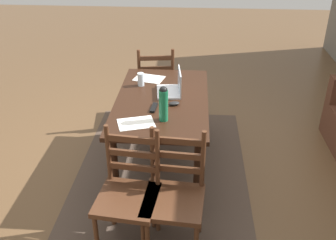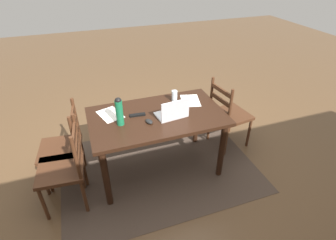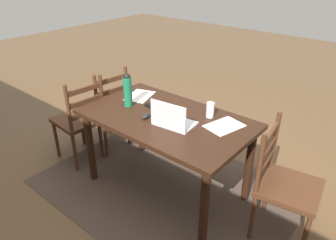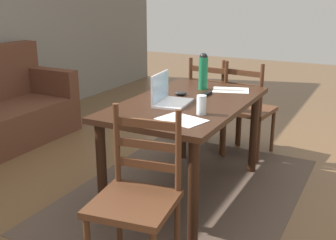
% 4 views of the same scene
% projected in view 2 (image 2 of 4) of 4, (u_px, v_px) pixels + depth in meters
% --- Properties ---
extents(ground_plane, '(14.00, 14.00, 0.00)m').
position_uv_depth(ground_plane, '(158.00, 167.00, 3.29)').
color(ground_plane, brown).
extents(area_rug, '(2.30, 1.67, 0.01)m').
position_uv_depth(area_rug, '(158.00, 167.00, 3.29)').
color(area_rug, '#47382D').
rests_on(area_rug, ground).
extents(dining_table, '(1.46, 0.85, 0.77)m').
position_uv_depth(dining_table, '(157.00, 123.00, 2.93)').
color(dining_table, black).
rests_on(dining_table, ground).
extents(chair_right_far, '(0.47, 0.47, 0.95)m').
position_uv_depth(chair_right_far, '(65.00, 168.00, 2.62)').
color(chair_right_far, '#4C2B19').
rests_on(chair_right_far, ground).
extents(chair_right_near, '(0.49, 0.49, 0.95)m').
position_uv_depth(chair_right_near, '(64.00, 147.00, 2.88)').
color(chair_right_near, '#4C2B19').
rests_on(chair_right_near, ground).
extents(chair_left_near, '(0.50, 0.50, 0.95)m').
position_uv_depth(chair_left_near, '(228.00, 115.00, 3.45)').
color(chair_left_near, '#4C2B19').
rests_on(chair_left_near, ground).
extents(laptop, '(0.34, 0.26, 0.23)m').
position_uv_depth(laptop, '(173.00, 112.00, 2.80)').
color(laptop, silver).
rests_on(laptop, dining_table).
extents(water_bottle, '(0.08, 0.08, 0.31)m').
position_uv_depth(water_bottle, '(119.00, 111.00, 2.63)').
color(water_bottle, '#197247').
rests_on(water_bottle, dining_table).
extents(drinking_glass, '(0.07, 0.07, 0.13)m').
position_uv_depth(drinking_glass, '(174.00, 96.00, 3.10)').
color(drinking_glass, silver).
rests_on(drinking_glass, dining_table).
extents(computer_mouse, '(0.09, 0.11, 0.03)m').
position_uv_depth(computer_mouse, '(149.00, 121.00, 2.73)').
color(computer_mouse, black).
rests_on(computer_mouse, dining_table).
extents(tv_remote, '(0.17, 0.06, 0.02)m').
position_uv_depth(tv_remote, '(137.00, 115.00, 2.85)').
color(tv_remote, black).
rests_on(tv_remote, dining_table).
extents(paper_stack_left, '(0.29, 0.35, 0.00)m').
position_uv_depth(paper_stack_left, '(110.00, 114.00, 2.87)').
color(paper_stack_left, white).
rests_on(paper_stack_left, dining_table).
extents(paper_stack_right, '(0.28, 0.34, 0.00)m').
position_uv_depth(paper_stack_right, '(190.00, 101.00, 3.14)').
color(paper_stack_right, white).
rests_on(paper_stack_right, dining_table).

